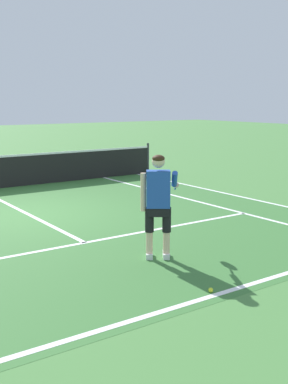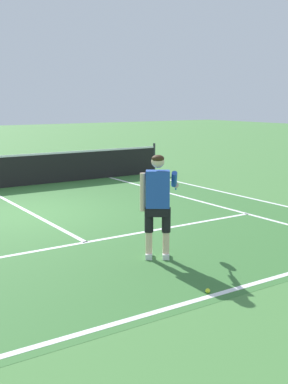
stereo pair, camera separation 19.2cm
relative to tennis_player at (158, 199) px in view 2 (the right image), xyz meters
The scene contains 9 objects.
ground_plane 4.40m from the tennis_player, 97.99° to the left, with size 80.00×80.00×0.00m, color #477F3D.
court_inner_surface 3.29m from the tennis_player, 100.97° to the left, with size 10.98×9.95×0.00m, color #387033.
line_baseline 2.05m from the tennis_player, 109.36° to the right, with size 10.98×0.10×0.01m, color white.
line_service 1.85m from the tennis_player, 112.36° to the left, with size 8.23×0.10×0.01m, color white.
line_centre_service 4.79m from the tennis_player, 97.31° to the left, with size 0.10×6.40×0.01m, color white.
line_singles_right 4.78m from the tennis_player, 41.16° to the left, with size 0.10×9.55×0.01m, color white.
line_doubles_right 5.86m from the tennis_player, 32.15° to the left, with size 0.10×9.55×0.01m, color white.
tennis_player is the anchor object (origin of this frame).
tennis_ball_near_feet 1.88m from the tennis_player, 100.42° to the right, with size 0.07×0.07×0.07m, color #CCE02D.
Camera 2 is at (-3.81, -10.51, 2.56)m, focal length 45.35 mm.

